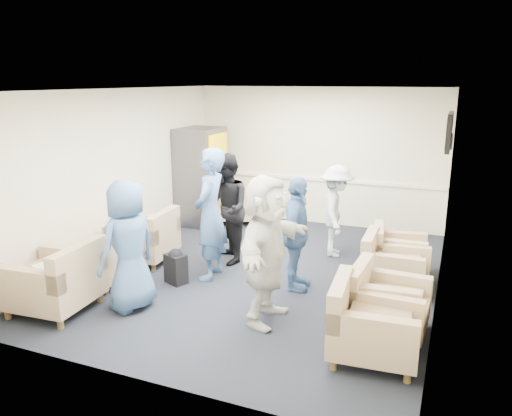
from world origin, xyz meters
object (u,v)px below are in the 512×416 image
at_px(armchair_right_far, 396,255).
at_px(armchair_left_far, 147,240).
at_px(armchair_left_near, 58,283).
at_px(armchair_right_midnear, 384,305).
at_px(person_back_right, 336,211).
at_px(person_mid_right, 296,234).
at_px(armchair_right_near, 368,326).
at_px(person_back_left, 226,209).
at_px(person_front_right, 267,250).
at_px(armchair_left_mid, 106,262).
at_px(person_front_left, 128,246).
at_px(person_mid_left, 210,214).
at_px(vending_machine, 201,176).
at_px(armchair_right_midfar, 390,266).
at_px(armchair_corner, 239,206).

bearing_deg(armchair_right_far, armchair_left_far, 94.99).
distance_m(armchair_left_near, armchair_right_midnear, 3.98).
relative_size(armchair_right_far, person_back_right, 0.59).
height_order(armchair_right_midnear, person_mid_right, person_mid_right).
xyz_separation_m(armchair_right_near, person_back_right, (-1.06, 2.95, 0.40)).
bearing_deg(armchair_left_far, armchair_right_far, 98.38).
height_order(armchair_right_near, person_back_left, person_back_left).
bearing_deg(person_back_left, person_front_right, 0.74).
height_order(armchair_left_near, person_mid_right, person_mid_right).
bearing_deg(armchair_left_mid, person_front_right, 89.74).
height_order(armchair_left_far, person_front_left, person_front_left).
height_order(armchair_left_far, person_mid_right, person_mid_right).
relative_size(person_mid_left, person_back_left, 1.10).
distance_m(armchair_left_far, person_front_left, 1.77).
bearing_deg(armchair_left_mid, person_back_right, 135.23).
bearing_deg(armchair_left_near, armchair_left_far, 175.97).
bearing_deg(person_back_left, armchair_right_far, 61.82).
height_order(armchair_left_near, armchair_right_midnear, armchair_left_near).
distance_m(armchair_left_mid, person_back_right, 3.66).
relative_size(vending_machine, person_front_left, 1.15).
xyz_separation_m(armchair_left_near, armchair_right_midnear, (3.86, 0.99, -0.04)).
bearing_deg(person_front_right, person_front_left, 102.91).
bearing_deg(person_back_left, armchair_right_midnear, 24.30).
bearing_deg(armchair_left_mid, vending_machine, -172.26).
relative_size(person_mid_left, person_back_right, 1.27).
height_order(armchair_right_near, armchair_right_midfar, armchair_right_near).
height_order(armchair_right_midfar, person_front_left, person_front_left).
relative_size(armchair_right_midnear, person_front_right, 0.49).
bearing_deg(armchair_right_midfar, person_mid_left, 101.71).
bearing_deg(armchair_corner, armchair_left_far, 59.57).
bearing_deg(armchair_right_midnear, person_back_left, 64.69).
bearing_deg(armchair_right_midnear, person_mid_left, 76.59).
relative_size(armchair_right_midfar, person_back_right, 0.56).
bearing_deg(person_back_left, armchair_corner, 161.10).
distance_m(vending_machine, person_back_left, 2.30).
xyz_separation_m(armchair_left_far, armchair_right_midnear, (3.85, -0.94, -0.02)).
bearing_deg(person_mid_right, armchair_left_far, 80.01).
xyz_separation_m(person_back_left, person_mid_right, (1.34, -0.59, -0.08)).
bearing_deg(armchair_left_near, person_back_right, 136.85).
distance_m(vending_machine, person_mid_right, 3.66).
relative_size(armchair_left_near, armchair_corner, 0.94).
height_order(armchair_left_near, person_mid_left, person_mid_left).
distance_m(armchair_left_near, armchair_left_mid, 0.96).
distance_m(person_mid_left, person_back_right, 2.19).
relative_size(armchair_left_far, armchair_right_midfar, 1.15).
relative_size(armchair_right_midnear, armchair_right_midfar, 1.04).
relative_size(armchair_left_near, person_mid_left, 0.53).
height_order(armchair_right_far, person_back_right, person_back_right).
height_order(person_back_right, person_front_right, person_front_right).
bearing_deg(armchair_right_midnear, armchair_left_near, 106.75).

